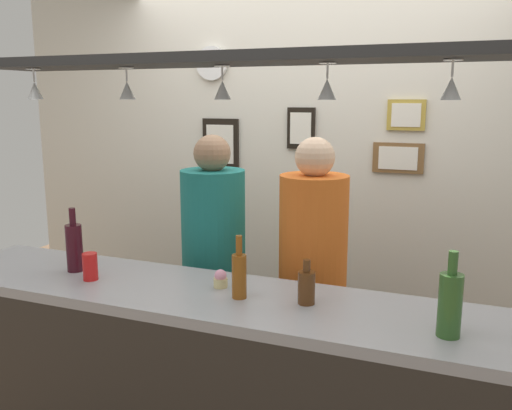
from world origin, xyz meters
The scene contains 21 objects.
back_wall centered at (0.00, 1.10, 1.30)m, with size 4.40×0.06×2.60m, color silver.
bar_counter centered at (0.00, -0.51, 0.70)m, with size 2.70×0.55×1.04m.
overhead_glass_rack centered at (0.00, -0.30, 1.99)m, with size 2.20×0.36×0.04m, color black.
hanging_wineglass_far_left centered at (-0.86, -0.37, 1.87)m, with size 0.07×0.07×0.13m.
hanging_wineglass_left centered at (-0.43, -0.30, 1.87)m, with size 0.07×0.07×0.13m.
hanging_wineglass_center_left centered at (0.01, -0.28, 1.87)m, with size 0.07×0.07×0.13m.
hanging_wineglass_center centered at (0.44, -0.30, 1.87)m, with size 0.07×0.07×0.13m.
hanging_wineglass_center_right centered at (0.87, -0.32, 1.87)m, with size 0.07×0.07×0.13m.
person_left_teal_shirt centered at (-0.31, 0.25, 1.00)m, with size 0.34×0.34×1.65m.
person_right_orange_shirt centered at (0.24, 0.25, 1.00)m, with size 0.34×0.34×1.66m.
bottle_beer_amber_tall centered at (0.11, -0.36, 1.14)m, with size 0.06×0.06×0.26m.
bottle_champagne_green centered at (0.92, -0.43, 1.16)m, with size 0.08×0.08×0.30m.
bottle_beer_brown_stubby centered at (0.38, -0.32, 1.11)m, with size 0.07×0.07×0.18m.
bottle_wine_dark_red centered at (-0.74, -0.32, 1.16)m, with size 0.08×0.08×0.30m.
drink_can centered at (-0.59, -0.40, 1.10)m, with size 0.07×0.07×0.12m, color red.
cupcake centered at (-0.01, -0.28, 1.08)m, with size 0.06×0.06×0.08m.
picture_frame_crest centered at (-0.08, 1.06, 1.65)m, with size 0.18×0.02×0.26m.
picture_frame_caricature centered at (-0.64, 1.06, 1.53)m, with size 0.26×0.02×0.34m.
picture_frame_lower_pair centered at (0.53, 1.06, 1.48)m, with size 0.30×0.02×0.18m.
picture_frame_upper_small centered at (0.57, 1.06, 1.74)m, with size 0.22×0.02×0.18m.
wall_clock centered at (-0.70, 1.05, 2.06)m, with size 0.22×0.22×0.03m, color white.
Camera 1 is at (0.96, -2.29, 1.84)m, focal length 38.40 mm.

